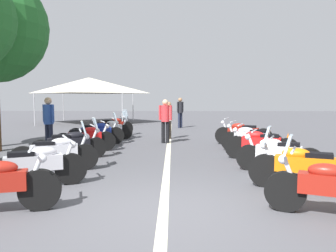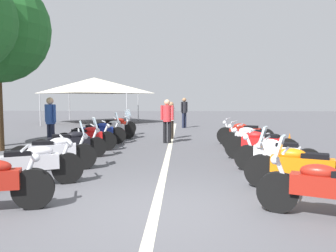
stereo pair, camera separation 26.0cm
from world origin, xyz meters
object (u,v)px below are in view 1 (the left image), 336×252
object	(u,v)px
event_tent	(89,85)
motorcycle_left_row_2	(56,152)
bystander_3	(169,117)
motorcycle_right_row_4	(251,138)
motorcycle_left_row_6	(109,129)
motorcycle_left_row_4	(86,138)
motorcycle_left_row_5	(97,132)
bystander_0	(180,110)
bystander_4	(165,118)
motorcycle_left_row_7	(113,126)
motorcycle_right_row_1	(304,166)
motorcycle_right_row_5	(243,133)
motorcycle_right_row_3	(261,144)
motorcycle_right_row_2	(278,154)
motorcycle_left_row_3	(70,143)
motorcycle_left_row_1	(35,165)
bystander_2	(49,119)
traffic_cone_0	(288,142)

from	to	relation	value
event_tent	motorcycle_left_row_2	bearing A→B (deg)	-168.78
bystander_3	event_tent	world-z (taller)	event_tent
bystander_3	motorcycle_right_row_4	bearing A→B (deg)	155.21
motorcycle_left_row_6	motorcycle_left_row_4	bearing A→B (deg)	-119.73
motorcycle_left_row_5	event_tent	distance (m)	11.41
motorcycle_right_row_4	bystander_0	distance (m)	9.00
bystander_0	bystander_4	distance (m)	6.71
motorcycle_left_row_5	motorcycle_right_row_4	size ratio (longest dim) A/B	1.08
motorcycle_right_row_4	bystander_4	xyz separation A→B (m)	(2.06, 2.86, 0.55)
motorcycle_left_row_7	motorcycle_right_row_1	size ratio (longest dim) A/B	0.90
motorcycle_left_row_6	motorcycle_right_row_5	distance (m)	5.53
motorcycle_right_row_3	event_tent	bearing A→B (deg)	-36.44
motorcycle_left_row_5	bystander_0	bearing A→B (deg)	46.90
motorcycle_left_row_6	motorcycle_right_row_2	size ratio (longest dim) A/B	1.05
motorcycle_left_row_3	motorcycle_right_row_5	size ratio (longest dim) A/B	1.00
motorcycle_right_row_1	bystander_3	world-z (taller)	bystander_3
motorcycle_left_row_6	motorcycle_left_row_7	distance (m)	1.52
motorcycle_left_row_4	motorcycle_left_row_7	size ratio (longest dim) A/B	1.05
motorcycle_right_row_2	bystander_4	bearing A→B (deg)	-38.50
motorcycle_left_row_1	motorcycle_left_row_2	bearing A→B (deg)	68.36
motorcycle_right_row_1	event_tent	world-z (taller)	event_tent
motorcycle_left_row_7	motorcycle_right_row_1	distance (m)	10.57
motorcycle_left_row_4	motorcycle_right_row_3	xyz separation A→B (m)	(-1.34, -5.36, 0.00)
motorcycle_right_row_4	event_tent	size ratio (longest dim) A/B	0.31
motorcycle_left_row_3	motorcycle_right_row_1	size ratio (longest dim) A/B	1.00
motorcycle_left_row_1	event_tent	distance (m)	17.30
bystander_2	bystander_4	size ratio (longest dim) A/B	1.05
motorcycle_left_row_6	motorcycle_left_row_7	bearing A→B (deg)	66.49
motorcycle_left_row_7	event_tent	bearing A→B (deg)	81.97
motorcycle_left_row_6	event_tent	distance (m)	10.14
motorcycle_left_row_1	motorcycle_right_row_1	xyz separation A→B (m)	(-0.13, -5.21, 0.02)
motorcycle_right_row_5	bystander_3	size ratio (longest dim) A/B	1.26
motorcycle_left_row_6	traffic_cone_0	distance (m)	7.14
motorcycle_left_row_5	motorcycle_right_row_5	distance (m)	5.51
motorcycle_left_row_1	bystander_3	size ratio (longest dim) A/B	1.19
bystander_0	bystander_4	world-z (taller)	bystander_0
motorcycle_left_row_2	bystander_2	world-z (taller)	bystander_2
motorcycle_right_row_4	bystander_4	bearing A→B (deg)	-9.71
motorcycle_right_row_3	event_tent	distance (m)	16.35
motorcycle_left_row_1	motorcycle_right_row_5	bearing A→B (deg)	22.75
motorcycle_left_row_2	traffic_cone_0	bearing A→B (deg)	7.73
motorcycle_left_row_4	motorcycle_right_row_2	bearing A→B (deg)	-51.17
motorcycle_left_row_5	event_tent	xyz separation A→B (m)	(10.79, 2.99, 2.18)
traffic_cone_0	bystander_0	world-z (taller)	bystander_0
motorcycle_left_row_4	motorcycle_right_row_4	distance (m)	5.42
motorcycle_left_row_1	motorcycle_right_row_2	distance (m)	5.40
motorcycle_right_row_1	bystander_2	xyz separation A→B (m)	(4.86, 6.70, 0.59)
motorcycle_right_row_5	bystander_3	bearing A→B (deg)	-11.11
motorcycle_left_row_4	motorcycle_right_row_1	bearing A→B (deg)	-62.40
motorcycle_left_row_5	bystander_3	xyz separation A→B (m)	(1.82, -2.71, 0.47)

